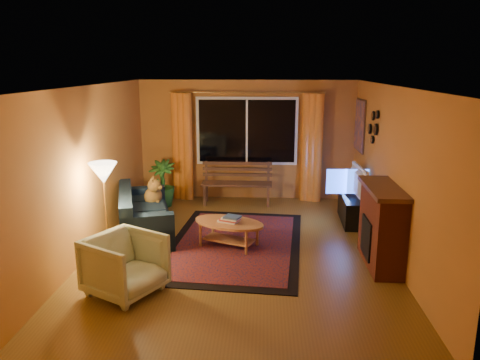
{
  "coord_description": "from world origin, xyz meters",
  "views": [
    {
      "loc": [
        0.38,
        -6.75,
        2.78
      ],
      "look_at": [
        0.0,
        0.3,
        1.05
      ],
      "focal_mm": 35.0,
      "sensor_mm": 36.0,
      "label": 1
    }
  ],
  "objects_px": {
    "tv_console": "(352,209)",
    "coffee_table": "(229,234)",
    "armchair": "(125,262)",
    "floor_lamp": "(106,212)",
    "sofa": "(145,213)",
    "bench": "(237,194)"
  },
  "relations": [
    {
      "from": "tv_console",
      "to": "coffee_table",
      "type": "bearing_deg",
      "value": -146.24
    },
    {
      "from": "coffee_table",
      "to": "armchair",
      "type": "bearing_deg",
      "value": -125.85
    },
    {
      "from": "armchair",
      "to": "floor_lamp",
      "type": "xyz_separation_m",
      "value": [
        -0.58,
        1.06,
        0.31
      ]
    },
    {
      "from": "sofa",
      "to": "tv_console",
      "type": "bearing_deg",
      "value": -3.7
    },
    {
      "from": "armchair",
      "to": "floor_lamp",
      "type": "bearing_deg",
      "value": 58.01
    },
    {
      "from": "armchair",
      "to": "bench",
      "type": "bearing_deg",
      "value": 13.37
    },
    {
      "from": "coffee_table",
      "to": "floor_lamp",
      "type": "bearing_deg",
      "value": -162.47
    },
    {
      "from": "floor_lamp",
      "to": "coffee_table",
      "type": "relative_size",
      "value": 1.26
    },
    {
      "from": "sofa",
      "to": "armchair",
      "type": "distance_m",
      "value": 2.12
    },
    {
      "from": "bench",
      "to": "coffee_table",
      "type": "relative_size",
      "value": 1.25
    },
    {
      "from": "floor_lamp",
      "to": "armchair",
      "type": "bearing_deg",
      "value": -61.5
    },
    {
      "from": "floor_lamp",
      "to": "tv_console",
      "type": "height_order",
      "value": "floor_lamp"
    },
    {
      "from": "armchair",
      "to": "tv_console",
      "type": "xyz_separation_m",
      "value": [
        3.32,
        2.95,
        -0.18
      ]
    },
    {
      "from": "bench",
      "to": "tv_console",
      "type": "height_order",
      "value": "tv_console"
    },
    {
      "from": "floor_lamp",
      "to": "tv_console",
      "type": "bearing_deg",
      "value": 25.84
    },
    {
      "from": "armchair",
      "to": "coffee_table",
      "type": "xyz_separation_m",
      "value": [
        1.17,
        1.61,
        -0.21
      ]
    },
    {
      "from": "bench",
      "to": "armchair",
      "type": "distance_m",
      "value": 4.13
    },
    {
      "from": "bench",
      "to": "coffee_table",
      "type": "bearing_deg",
      "value": -89.26
    },
    {
      "from": "bench",
      "to": "sofa",
      "type": "height_order",
      "value": "sofa"
    },
    {
      "from": "bench",
      "to": "floor_lamp",
      "type": "relative_size",
      "value": 0.99
    },
    {
      "from": "sofa",
      "to": "floor_lamp",
      "type": "bearing_deg",
      "value": -122.47
    },
    {
      "from": "coffee_table",
      "to": "bench",
      "type": "bearing_deg",
      "value": 90.48
    }
  ]
}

